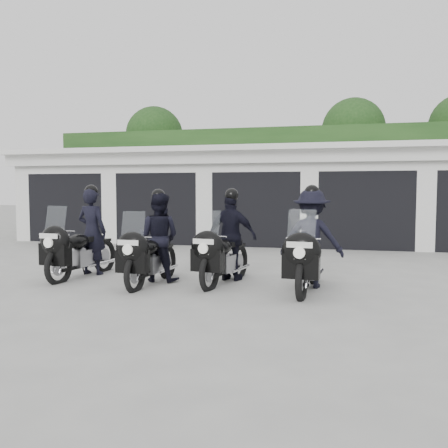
% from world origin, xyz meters
% --- Properties ---
extents(ground, '(80.00, 80.00, 0.00)m').
position_xyz_m(ground, '(0.00, 0.00, 0.00)').
color(ground, '#9F9F99').
rests_on(ground, ground).
extents(garage_block, '(16.40, 6.80, 2.96)m').
position_xyz_m(garage_block, '(-0.00, 8.06, 1.42)').
color(garage_block, silver).
rests_on(garage_block, ground).
extents(background_vegetation, '(20.00, 3.90, 5.80)m').
position_xyz_m(background_vegetation, '(0.37, 12.92, 2.77)').
color(background_vegetation, '#193814').
rests_on(background_vegetation, ground).
extents(police_bike_a, '(0.79, 2.09, 1.83)m').
position_xyz_m(police_bike_a, '(-2.43, -0.05, 0.72)').
color(police_bike_a, black).
rests_on(police_bike_a, ground).
extents(police_bike_b, '(0.82, 2.00, 1.74)m').
position_xyz_m(police_bike_b, '(-0.87, -0.30, 0.73)').
color(police_bike_b, black).
rests_on(police_bike_b, ground).
extents(police_bike_c, '(1.04, 2.00, 1.75)m').
position_xyz_m(police_bike_c, '(0.40, 0.08, 0.74)').
color(police_bike_c, black).
rests_on(police_bike_c, ground).
extents(police_bike_d, '(1.13, 2.08, 1.81)m').
position_xyz_m(police_bike_d, '(1.87, -0.21, 0.77)').
color(police_bike_d, black).
rests_on(police_bike_d, ground).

